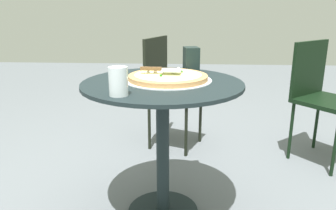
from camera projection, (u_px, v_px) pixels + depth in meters
patio_table at (163, 118)px, 1.73m from camera, size 0.81×0.81×0.75m
pizza_on_tray at (168, 77)px, 1.71m from camera, size 0.45×0.45×0.05m
pizza_server at (160, 70)px, 1.71m from camera, size 0.21×0.09×0.02m
drinking_cup at (118, 81)px, 1.40m from camera, size 0.08×0.08×0.12m
napkin_dispenser at (191, 59)px, 1.93m from camera, size 0.10×0.11×0.14m
patio_chair_near at (167, 85)px, 2.69m from camera, size 0.49×0.49×0.88m
patio_chair_far at (321, 92)px, 2.43m from camera, size 0.56×0.56×0.88m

